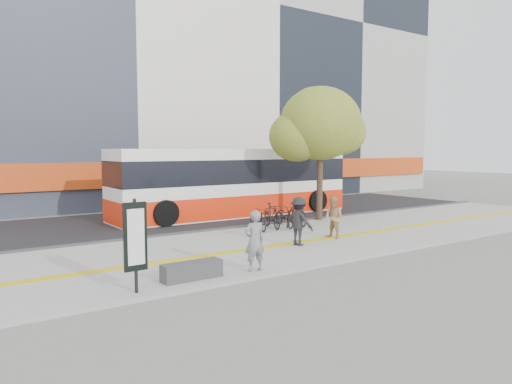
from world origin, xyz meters
TOP-DOWN VIEW (x-y plane):
  - ground at (0.00, 0.00)m, footprint 120.00×120.00m
  - sidewalk at (0.00, 1.50)m, footprint 40.00×7.00m
  - tactile_strip at (0.00, 1.00)m, footprint 40.00×0.45m
  - street at (0.00, 9.00)m, footprint 40.00×8.00m
  - curb at (0.00, 5.00)m, footprint 40.00×0.25m
  - bench at (-2.60, -1.20)m, footprint 1.60×0.45m
  - signboard at (-4.20, -1.51)m, footprint 0.55×0.10m
  - street_tree at (7.18, 4.82)m, footprint 4.40×3.80m
  - bus at (4.89, 8.50)m, footprint 12.63×2.99m
  - bicycle_row at (4.19, 4.00)m, footprint 3.10×1.93m
  - seated_woman at (-0.80, -1.43)m, footprint 0.64×0.45m
  - pedestrian_tan at (4.41, 0.87)m, footprint 0.66×0.81m
  - pedestrian_dark at (2.49, 0.61)m, footprint 0.90×1.21m

SIDE VIEW (x-z plane):
  - ground at x=0.00m, z-range 0.00..0.00m
  - street at x=0.00m, z-range 0.00..0.06m
  - sidewalk at x=0.00m, z-range 0.00..0.08m
  - curb at x=0.00m, z-range 0.00..0.14m
  - tactile_strip at x=0.00m, z-range 0.08..0.09m
  - bench at x=-2.60m, z-range 0.08..0.53m
  - bicycle_row at x=4.19m, z-range 0.05..1.12m
  - pedestrian_tan at x=4.41m, z-range 0.08..1.63m
  - seated_woman at x=-0.80m, z-range 0.08..1.76m
  - pedestrian_dark at x=2.49m, z-range 0.08..1.76m
  - signboard at x=-4.20m, z-range 0.27..2.47m
  - bus at x=4.89m, z-range -0.04..3.32m
  - street_tree at x=7.18m, z-range 1.36..7.67m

